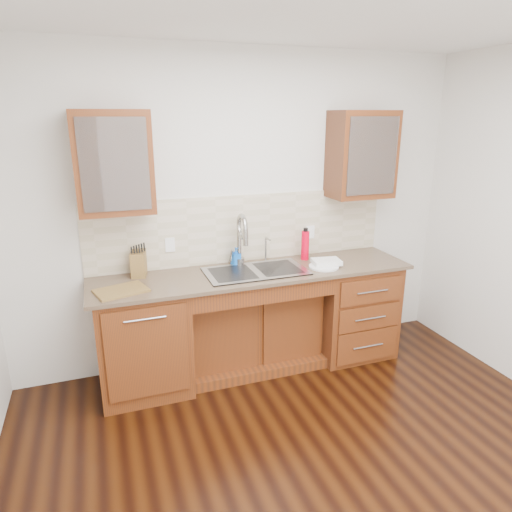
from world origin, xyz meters
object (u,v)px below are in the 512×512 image
object	(u,v)px
water_bottle	(305,245)
cutting_board	(121,291)
soap_bottle	(236,256)
knife_block	(139,263)
plate	(324,267)

from	to	relation	value
water_bottle	cutting_board	bearing A→B (deg)	-170.70
soap_bottle	knife_block	bearing A→B (deg)	168.65
knife_block	water_bottle	bearing A→B (deg)	9.34
water_bottle	knife_block	distance (m)	1.46
soap_bottle	plate	xyz separation A→B (m)	(0.69, -0.32, -0.07)
knife_block	cutting_board	size ratio (longest dim) A/B	0.56
knife_block	cutting_board	distance (m)	0.38
soap_bottle	water_bottle	size ratio (longest dim) A/B	0.59
cutting_board	water_bottle	bearing A→B (deg)	9.30
soap_bottle	cutting_board	xyz separation A→B (m)	(-0.99, -0.32, -0.07)
plate	knife_block	size ratio (longest dim) A/B	1.26
knife_block	plate	bearing A→B (deg)	-0.36
plate	water_bottle	bearing A→B (deg)	102.06
water_bottle	plate	distance (m)	0.30
soap_bottle	cutting_board	world-z (taller)	soap_bottle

